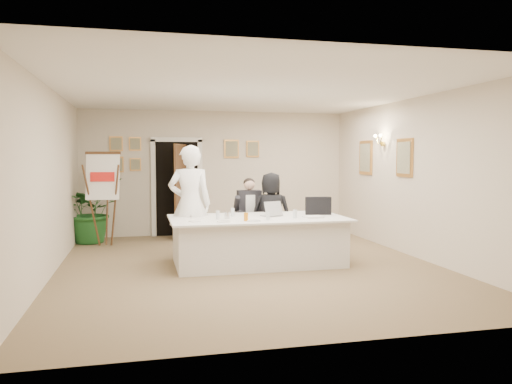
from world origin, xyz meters
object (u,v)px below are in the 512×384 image
object	(u,v)px
paper_stack	(313,217)
oj_glass	(246,217)
potted_palm	(91,210)
flip_chart	(104,204)
seated_man	(250,214)
laptop	(272,208)
conference_table	(258,240)
standing_man	(190,204)
laptop_bag	(318,206)
standing_woman	(271,213)
steel_jug	(227,215)

from	to	relation	value
paper_stack	oj_glass	bearing A→B (deg)	-172.46
potted_palm	paper_stack	xyz separation A→B (m)	(3.73, -3.08, 0.12)
flip_chart	oj_glass	size ratio (longest dim) A/B	14.04
seated_man	flip_chart	distance (m)	2.89
paper_stack	laptop	bearing A→B (deg)	146.14
conference_table	potted_palm	xyz separation A→B (m)	(-2.88, 2.78, 0.28)
flip_chart	oj_glass	xyz separation A→B (m)	(2.27, -2.68, -0.00)
conference_table	seated_man	xyz separation A→B (m)	(0.12, 1.16, 0.30)
standing_man	laptop_bag	bearing A→B (deg)	176.78
conference_table	laptop	bearing A→B (deg)	21.73
conference_table	laptop	size ratio (longest dim) A/B	8.32
standing_woman	steel_jug	xyz separation A→B (m)	(-0.97, -0.91, 0.09)
potted_palm	paper_stack	bearing A→B (deg)	-39.51
standing_man	oj_glass	bearing A→B (deg)	136.52
potted_palm	oj_glass	world-z (taller)	potted_palm
standing_woman	steel_jug	world-z (taller)	standing_woman
laptop	paper_stack	distance (m)	0.73
standing_man	laptop_bag	size ratio (longest dim) A/B	4.50
seated_man	steel_jug	xyz separation A→B (m)	(-0.65, -1.28, 0.14)
potted_palm	oj_glass	bearing A→B (deg)	-51.35
flip_chart	paper_stack	bearing A→B (deg)	-36.50
seated_man	standing_man	bearing A→B (deg)	-145.51
laptop_bag	steel_jug	xyz separation A→B (m)	(-1.63, -0.24, -0.10)
standing_man	laptop	distance (m)	1.37
standing_woman	laptop	distance (m)	0.73
laptop_bag	paper_stack	size ratio (longest dim) A/B	1.45
standing_woman	oj_glass	xyz separation A→B (m)	(-0.73, -1.24, 0.10)
laptop_bag	oj_glass	bearing A→B (deg)	-146.74
laptop	laptop_bag	size ratio (longest dim) A/B	0.79
conference_table	standing_woman	xyz separation A→B (m)	(0.44, 0.80, 0.35)
laptop	laptop_bag	distance (m)	0.84
flip_chart	laptop	world-z (taller)	flip_chart
potted_palm	laptop_bag	distance (m)	4.79
paper_stack	oj_glass	distance (m)	1.16
flip_chart	potted_palm	world-z (taller)	flip_chart
laptop_bag	oj_glass	distance (m)	1.51
standing_man	standing_woman	distance (m)	1.58
flip_chart	laptop	xyz separation A→B (m)	(2.83, -2.13, 0.07)
potted_palm	paper_stack	world-z (taller)	potted_palm
flip_chart	paper_stack	size ratio (longest dim) A/B	6.08
conference_table	standing_man	distance (m)	1.28
flip_chart	standing_woman	size ratio (longest dim) A/B	1.23
steel_jug	seated_man	bearing A→B (deg)	63.06
laptop	potted_palm	bearing A→B (deg)	121.25
potted_palm	steel_jug	bearing A→B (deg)	-51.01
potted_palm	laptop_bag	bearing A→B (deg)	-33.75
laptop	laptop_bag	xyz separation A→B (m)	(0.84, 0.02, 0.01)
laptop	paper_stack	bearing A→B (deg)	-52.12
conference_table	laptop	world-z (taller)	laptop
seated_man	laptop_bag	distance (m)	1.44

